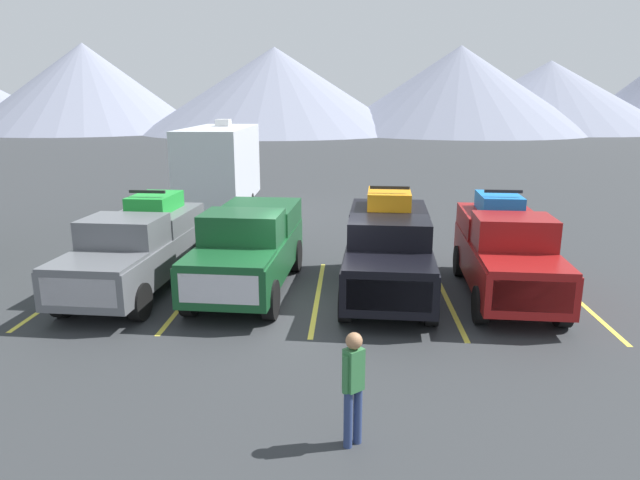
% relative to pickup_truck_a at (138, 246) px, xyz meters
% --- Properties ---
extents(ground_plane, '(240.00, 240.00, 0.00)m').
position_rel_pickup_truck_a_xyz_m(ground_plane, '(4.71, -1.31, -1.14)').
color(ground_plane, '#2D3033').
extents(pickup_truck_a, '(2.36, 5.72, 2.48)m').
position_rel_pickup_truck_a_xyz_m(pickup_truck_a, '(0.00, 0.00, 0.00)').
color(pickup_truck_a, '#595B60').
rests_on(pickup_truck_a, ground).
extents(pickup_truck_b, '(2.41, 5.53, 2.18)m').
position_rel_pickup_truck_a_xyz_m(pickup_truck_b, '(2.91, 0.10, 0.02)').
color(pickup_truck_b, '#144723').
rests_on(pickup_truck_b, ground).
extents(pickup_truck_c, '(2.42, 5.54, 2.65)m').
position_rel_pickup_truck_a_xyz_m(pickup_truck_c, '(6.49, 0.02, 0.05)').
color(pickup_truck_c, black).
rests_on(pickup_truck_c, ground).
extents(pickup_truck_d, '(2.27, 5.31, 2.58)m').
position_rel_pickup_truck_a_xyz_m(pickup_truck_d, '(9.41, -0.01, 0.04)').
color(pickup_truck_d, maroon).
rests_on(pickup_truck_d, ground).
extents(lot_stripe_a, '(0.12, 5.50, 0.01)m').
position_rel_pickup_truck_a_xyz_m(lot_stripe_a, '(-1.77, -0.32, -1.14)').
color(lot_stripe_a, gold).
rests_on(lot_stripe_a, ground).
extents(lot_stripe_b, '(0.12, 5.50, 0.01)m').
position_rel_pickup_truck_a_xyz_m(lot_stripe_b, '(1.47, -0.32, -1.14)').
color(lot_stripe_b, gold).
rests_on(lot_stripe_b, ground).
extents(lot_stripe_c, '(0.12, 5.50, 0.01)m').
position_rel_pickup_truck_a_xyz_m(lot_stripe_c, '(4.71, -0.32, -1.14)').
color(lot_stripe_c, gold).
rests_on(lot_stripe_c, ground).
extents(lot_stripe_d, '(0.12, 5.50, 0.01)m').
position_rel_pickup_truck_a_xyz_m(lot_stripe_d, '(7.95, -0.32, -1.14)').
color(lot_stripe_d, gold).
rests_on(lot_stripe_d, ground).
extents(lot_stripe_e, '(0.12, 5.50, 0.01)m').
position_rel_pickup_truck_a_xyz_m(lot_stripe_e, '(11.19, -0.32, -1.14)').
color(lot_stripe_e, gold).
rests_on(lot_stripe_e, ground).
extents(camper_trailer_a, '(2.63, 7.94, 4.00)m').
position_rel_pickup_truck_a_xyz_m(camper_trailer_a, '(-0.09, 10.05, 0.96)').
color(camper_trailer_a, silver).
rests_on(camper_trailer_a, ground).
extents(person_a, '(0.33, 0.32, 1.74)m').
position_rel_pickup_truck_a_xyz_m(person_a, '(5.58, -6.68, -0.14)').
color(person_a, navy).
rests_on(person_a, ground).
extents(mountain_ridge, '(138.95, 47.16, 13.23)m').
position_rel_pickup_truck_a_xyz_m(mountain_ridge, '(2.76, 76.44, 4.77)').
color(mountain_ridge, gray).
rests_on(mountain_ridge, ground).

